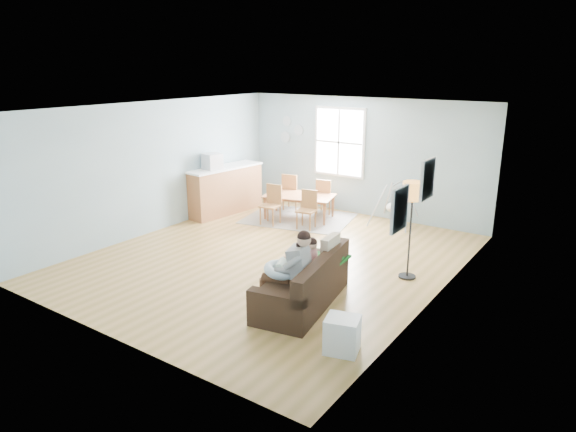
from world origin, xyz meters
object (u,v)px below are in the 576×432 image
Objects in this scene: storage_cube at (342,335)px; chair_ne at (325,195)px; father at (290,268)px; dining_table at (299,207)px; counter at (225,190)px; chair_nw at (291,190)px; baby_swing at (395,207)px; monitor at (212,161)px; floor_lamp at (412,199)px; sofa at (305,287)px; chair_se at (308,207)px; toddler at (306,257)px; chair_sw at (272,202)px.

chair_ne is (-3.27, 5.09, 0.24)m from storage_cube.
father reaches higher than storage_cube.
counter is at bearing -176.39° from dining_table.
chair_ne is (-2.12, 4.54, -0.18)m from father.
counter reaches higher than chair_nw.
chair_ne is 1.72m from baby_swing.
storage_cube is 6.43m from monitor.
father is 2.72× the size of monitor.
floor_lamp is 1.70× the size of baby_swing.
sofa is 1.36m from storage_cube.
chair_nw reaches higher than chair_se.
father is at bearing -103.77° from sofa.
dining_table is at bearing 124.67° from sofa.
father is (-0.07, -0.29, 0.38)m from sofa.
monitor is at bearing -141.68° from chair_ne.
baby_swing is at bearing 6.23° from dining_table.
dining_table is (-2.41, 3.88, -0.38)m from father.
father reaches higher than sofa.
father is 1.29× the size of baby_swing.
baby_swing is at bearing 96.29° from sofa.
toddler is at bearing -120.66° from floor_lamp.
baby_swing is (1.72, 0.11, -0.05)m from chair_ne.
chair_sw is at bearing -148.12° from baby_swing.
chair_se is 0.87× the size of baby_swing.
counter is (-5.27, 3.87, 0.34)m from storage_cube.
monitor is at bearing -166.23° from dining_table.
baby_swing reaches higher than chair_ne.
chair_se is 0.41× the size of counter.
father is at bearing -86.30° from toddler.
toddler is at bearing -31.02° from monitor.
dining_table is 2.23m from monitor.
dining_table is 0.75m from chair_nw.
father is 1.46× the size of chair_ne.
toddler is (-0.03, 0.46, 0.00)m from father.
chair_se is 2.26m from counter.
floor_lamp is at bearing -38.75° from chair_ne.
floor_lamp reaches higher than storage_cube.
chair_ne is at bearing 12.80° from chair_nw.
father reaches higher than chair_nw.
dining_table is at bearing 138.32° from chair_se.
monitor reaches higher than dining_table.
father is 1.54× the size of toddler.
sofa is 5.06m from chair_nw.
baby_swing is at bearing 6.64° from chair_nw.
sofa is at bearing -62.65° from chair_ne.
chair_nw is at bearing 129.81° from storage_cube.
chair_sw is at bearing 133.25° from sofa.
counter is (-2.00, -1.23, 0.09)m from chair_ne.
monitor is (-1.21, -1.42, 0.78)m from chair_nw.
chair_ne is at bearing 66.64° from chair_sw.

